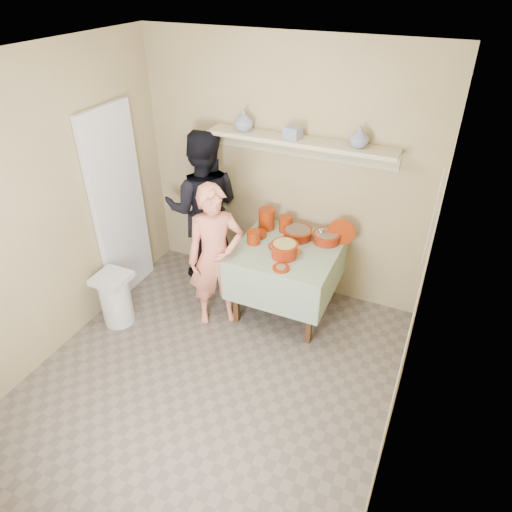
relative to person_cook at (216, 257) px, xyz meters
The scene contains 22 objects.
ground 1.18m from the person_cook, 69.64° to the right, with size 3.50×3.50×0.00m, color #675B50.
tile_panel 1.17m from the person_cook, behind, with size 0.06×0.70×2.00m, color silver.
plate_stack_a 0.72m from the person_cook, 69.97° to the left, with size 0.17×0.17×0.22m, color #7C1B00.
plate_stack_b 0.83m from the person_cook, 57.87° to the left, with size 0.14×0.14×0.16m, color #7C1B00.
bowl_stack 0.43m from the person_cook, 55.18° to the left, with size 0.13×0.13×0.13m, color #7C1B00.
empty_bowl 0.54m from the person_cook, 64.96° to the left, with size 0.17×0.17×0.05m, color #7C1B00.
propped_lid 1.24m from the person_cook, 34.56° to the left, with size 0.27×0.27×0.02m, color #7C1B00.
vase_right 1.69m from the person_cook, 35.63° to the left, with size 0.17×0.17×0.18m, color navy.
vase_left 1.32m from the person_cook, 93.59° to the left, with size 0.19×0.19×0.19m, color navy.
ceramic_box 1.35m from the person_cook, 57.89° to the left, with size 0.15×0.11×0.11m, color navy.
person_cook is the anchor object (origin of this frame).
person_helper 0.79m from the person_cook, 127.40° to the left, with size 0.83×0.65×1.72m, color black.
room_shell 1.28m from the person_cook, 69.64° to the right, with size 3.04×3.54×2.62m.
serving_table 0.71m from the person_cook, 35.46° to the left, with size 0.97×0.97×0.76m.
cazuela_meat_a 0.86m from the person_cook, 45.84° to the left, with size 0.30×0.30×0.10m.
cazuela_meat_b 1.10m from the person_cook, 36.64° to the left, with size 0.28×0.28×0.10m.
ladle 1.06m from the person_cook, 37.97° to the left, with size 0.08×0.26×0.19m.
cazuela_rice 0.66m from the person_cook, 22.03° to the left, with size 0.33×0.25×0.14m.
front_plate 0.65m from the person_cook, ahead, with size 0.16×0.16×0.03m.
wall_shelf 1.33m from the person_cook, 56.14° to the left, with size 1.80×0.25×0.21m.
trash_bin 1.10m from the person_cook, 152.56° to the right, with size 0.32×0.32×0.56m.
electrical_cord 1.96m from the person_cook, 18.74° to the left, with size 0.01×0.05×0.90m.
Camera 1 is at (1.49, -2.25, 3.11)m, focal length 32.00 mm.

